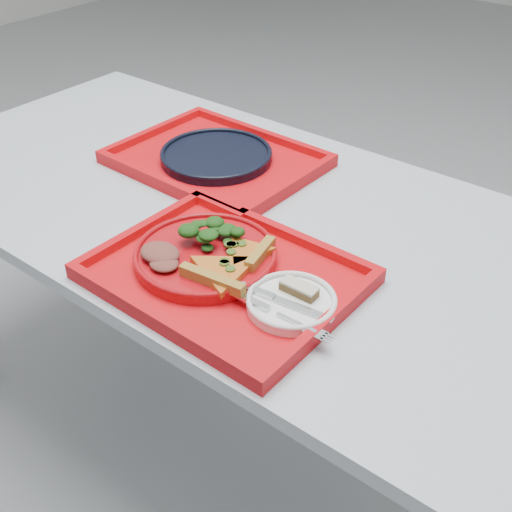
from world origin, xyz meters
name	(u,v)px	position (x,y,z in m)	size (l,w,h in m)	color
ground	(234,432)	(0.00, 0.00, 0.00)	(10.00, 10.00, 0.00)	#919499
table	(228,231)	(0.00, 0.00, 0.68)	(1.60, 0.80, 0.75)	#9EA6B2
tray_main	(225,277)	(0.17, -0.21, 0.76)	(0.45, 0.35, 0.01)	red
tray_far	(217,162)	(-0.13, 0.12, 0.76)	(0.45, 0.35, 0.01)	red
dinner_plate	(206,257)	(0.12, -0.20, 0.77)	(0.26, 0.26, 0.02)	#AC0B11
side_plate	(291,304)	(0.32, -0.21, 0.77)	(0.15, 0.15, 0.01)	white
navy_plate	(216,157)	(-0.13, 0.12, 0.77)	(0.26, 0.26, 0.02)	black
pizza_slice_a	(224,269)	(0.19, -0.23, 0.79)	(0.14, 0.12, 0.02)	orange
pizza_slice_b	(247,250)	(0.18, -0.16, 0.79)	(0.11, 0.09, 0.02)	orange
salad_heap	(214,232)	(0.11, -0.16, 0.80)	(0.09, 0.08, 0.04)	black
meat_portion	(160,253)	(0.07, -0.26, 0.79)	(0.08, 0.06, 0.02)	brown
dessert_bar	(299,289)	(0.32, -0.19, 0.79)	(0.07, 0.03, 0.02)	#472F17
knife	(282,300)	(0.31, -0.22, 0.78)	(0.18, 0.02, 0.01)	silver
fork	(276,313)	(0.32, -0.25, 0.78)	(0.18, 0.02, 0.01)	silver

